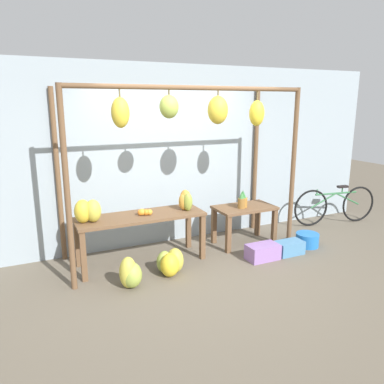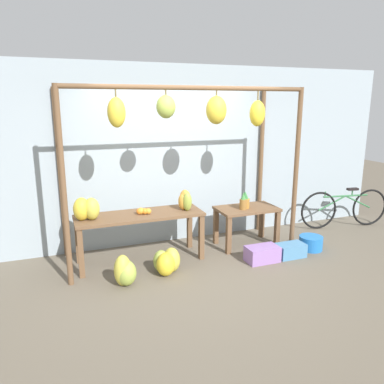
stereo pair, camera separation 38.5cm
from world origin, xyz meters
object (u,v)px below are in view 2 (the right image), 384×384
object	(u,v)px
banana_pile_on_table	(86,209)
blue_bucket	(311,243)
fruit_crate_white	(262,254)
banana_pile_ground_right	(167,262)
pineapple_cluster	(245,201)
parked_bicycle	(345,208)
papaya_pile	(185,201)
orange_pile	(143,211)
banana_pile_ground_left	(124,272)
fruit_crate_purple	(291,250)

from	to	relation	value
banana_pile_on_table	blue_bucket	size ratio (longest dim) A/B	1.09
banana_pile_on_table	fruit_crate_white	distance (m)	2.52
banana_pile_ground_right	blue_bucket	distance (m)	2.33
pineapple_cluster	parked_bicycle	world-z (taller)	pineapple_cluster
papaya_pile	banana_pile_on_table	bearing A→B (deg)	179.46
pineapple_cluster	fruit_crate_white	bearing A→B (deg)	-93.34
banana_pile_on_table	orange_pile	xyz separation A→B (m)	(0.76, -0.01, -0.11)
banana_pile_on_table	blue_bucket	distance (m)	3.40
pineapple_cluster	blue_bucket	bearing A→B (deg)	-29.11
banana_pile_ground_right	papaya_pile	size ratio (longest dim) A/B	1.58
banana_pile_on_table	orange_pile	bearing A→B (deg)	-0.59
banana_pile_on_table	banana_pile_ground_left	xyz separation A→B (m)	(0.35, -0.64, -0.67)
blue_bucket	banana_pile_ground_right	bearing A→B (deg)	-179.98
banana_pile_ground_right	fruit_crate_purple	xyz separation A→B (m)	(1.87, -0.13, -0.06)
banana_pile_on_table	banana_pile_ground_right	distance (m)	1.27
orange_pile	fruit_crate_purple	xyz separation A→B (m)	(2.05, -0.62, -0.65)
banana_pile_ground_left	fruit_crate_white	distance (m)	1.98
pineapple_cluster	banana_pile_ground_right	distance (m)	1.62
papaya_pile	fruit_crate_purple	bearing A→B (deg)	-23.21
blue_bucket	parked_bicycle	size ratio (longest dim) A/B	0.21
orange_pile	fruit_crate_white	xyz separation A→B (m)	(1.58, -0.61, -0.63)
banana_pile_ground_left	fruit_crate_purple	bearing A→B (deg)	0.24
banana_pile_ground_left	blue_bucket	world-z (taller)	banana_pile_ground_left
pineapple_cluster	fruit_crate_purple	world-z (taller)	pineapple_cluster
banana_pile_ground_left	orange_pile	bearing A→B (deg)	57.30
parked_bicycle	fruit_crate_purple	distance (m)	1.92
blue_bucket	parked_bicycle	bearing A→B (deg)	28.53
banana_pile_on_table	orange_pile	size ratio (longest dim) A/B	1.92
banana_pile_ground_left	blue_bucket	xyz separation A→B (m)	(2.92, 0.14, -0.07)
banana_pile_on_table	papaya_pile	distance (m)	1.38
banana_pile_ground_left	banana_pile_ground_right	size ratio (longest dim) A/B	0.85
fruit_crate_white	blue_bucket	size ratio (longest dim) A/B	1.30
banana_pile_on_table	banana_pile_ground_left	distance (m)	0.99
banana_pile_on_table	banana_pile_ground_left	bearing A→B (deg)	-60.98
banana_pile_on_table	papaya_pile	bearing A→B (deg)	-0.54
blue_bucket	papaya_pile	size ratio (longest dim) A/B	1.20
banana_pile_ground_right	parked_bicycle	xyz separation A→B (m)	(3.58, 0.68, 0.20)
banana_pile_on_table	parked_bicycle	world-z (taller)	banana_pile_on_table
pineapple_cluster	banana_pile_on_table	bearing A→B (deg)	-179.72
banana_pile_ground_left	fruit_crate_white	xyz separation A→B (m)	(1.98, 0.02, -0.07)
banana_pile_ground_left	pineapple_cluster	bearing A→B (deg)	17.83
fruit_crate_white	fruit_crate_purple	size ratio (longest dim) A/B	1.11
pineapple_cluster	blue_bucket	size ratio (longest dim) A/B	0.77
orange_pile	banana_pile_ground_right	size ratio (longest dim) A/B	0.43
parked_bicycle	papaya_pile	distance (m)	3.19
banana_pile_ground_left	papaya_pile	bearing A→B (deg)	31.32
fruit_crate_purple	banana_pile_ground_left	bearing A→B (deg)	-179.76
orange_pile	papaya_pile	size ratio (longest dim) A/B	0.68
fruit_crate_white	papaya_pile	bearing A→B (deg)	147.52
banana_pile_ground_right	banana_pile_on_table	bearing A→B (deg)	152.37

